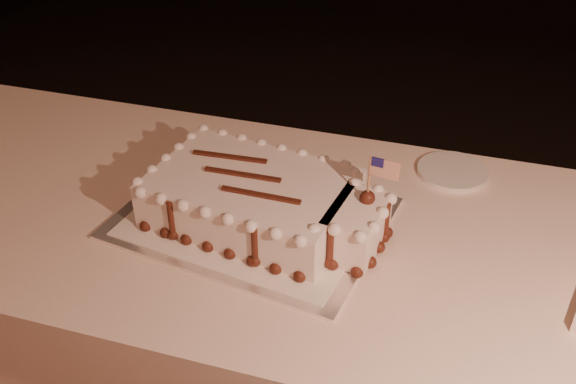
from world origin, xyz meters
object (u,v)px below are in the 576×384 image
(banquet_table, at_px, (339,355))
(cake_board, at_px, (252,218))
(sheet_cake, at_px, (264,201))
(side_plate, at_px, (452,171))

(banquet_table, bearing_deg, cake_board, -177.84)
(banquet_table, xyz_separation_m, cake_board, (-0.21, -0.01, 0.38))
(sheet_cake, relative_size, side_plate, 3.21)
(banquet_table, relative_size, cake_board, 4.41)
(banquet_table, distance_m, side_plate, 0.52)
(banquet_table, relative_size, side_plate, 14.45)
(cake_board, bearing_deg, side_plate, 46.46)
(banquet_table, height_order, side_plate, side_plate)
(cake_board, bearing_deg, sheet_cake, 0.41)
(banquet_table, distance_m, sheet_cake, 0.47)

